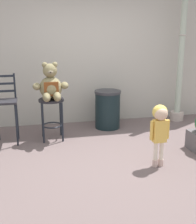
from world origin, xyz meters
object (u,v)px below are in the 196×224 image
object	(u,v)px
teddy_bear	(51,86)
bar_chair_empty	(6,105)
bar_stool_with_teddy	(52,110)
lamppost	(181,62)
child_walking	(160,122)
trash_bin	(108,109)

from	to	relation	value
teddy_bear	bar_chair_empty	world-z (taller)	teddy_bear
bar_stool_with_teddy	lamppost	xyz separation A→B (m)	(2.68, 0.58, 0.71)
teddy_bear	bar_chair_empty	size ratio (longest dim) A/B	0.54
bar_stool_with_teddy	teddy_bear	world-z (taller)	teddy_bear
teddy_bear	child_walking	distance (m)	1.97
teddy_bear	bar_stool_with_teddy	bearing A→B (deg)	90.00
teddy_bear	trash_bin	world-z (taller)	teddy_bear
bar_stool_with_teddy	teddy_bear	bearing A→B (deg)	-90.00
child_walking	trash_bin	size ratio (longest dim) A/B	1.20
lamppost	bar_chair_empty	xyz separation A→B (m)	(-3.44, -0.57, -0.58)
trash_bin	lamppost	bearing A→B (deg)	6.07
bar_chair_empty	lamppost	bearing A→B (deg)	9.41
child_walking	bar_chair_empty	xyz separation A→B (m)	(-2.12, 1.43, 0.01)
child_walking	trash_bin	bearing A→B (deg)	-29.03
bar_stool_with_teddy	trash_bin	size ratio (longest dim) A/B	0.98
bar_stool_with_teddy	teddy_bear	distance (m)	0.43
bar_stool_with_teddy	lamppost	world-z (taller)	lamppost
bar_stool_with_teddy	bar_chair_empty	size ratio (longest dim) A/B	0.62
teddy_bear	trash_bin	distance (m)	1.32
child_walking	lamppost	world-z (taller)	lamppost
lamppost	child_walking	bearing A→B (deg)	-123.44
bar_stool_with_teddy	child_walking	xyz separation A→B (m)	(1.36, -1.42, 0.12)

